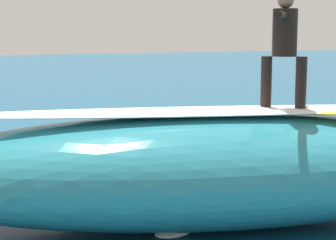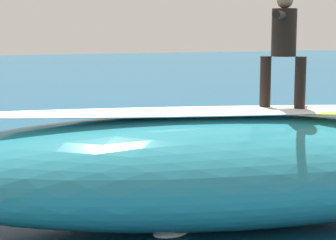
{
  "view_description": "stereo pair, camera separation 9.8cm",
  "coord_description": "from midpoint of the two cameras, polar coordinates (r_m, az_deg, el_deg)",
  "views": [
    {
      "loc": [
        4.45,
        8.78,
        2.64
      ],
      "look_at": [
        0.5,
        0.11,
        1.22
      ],
      "focal_mm": 63.94,
      "sensor_mm": 36.0,
      "label": 1
    },
    {
      "loc": [
        4.36,
        8.82,
        2.64
      ],
      "look_at": [
        0.5,
        0.11,
        1.22
      ],
      "focal_mm": 63.94,
      "sensor_mm": 36.0,
      "label": 2
    }
  ],
  "objects": [
    {
      "name": "foam_patch_near",
      "position": [
        7.91,
        0.69,
        -10.63
      ],
      "size": [
        0.6,
        0.45,
        0.11
      ],
      "primitive_type": "ellipsoid",
      "rotation": [
        0.0,
        0.0,
        0.21
      ],
      "color": "white",
      "rests_on": "ground_plane"
    },
    {
      "name": "surfboard_riding",
      "position": [
        8.33,
        11.13,
        0.89
      ],
      "size": [
        1.86,
        1.76,
        0.07
      ],
      "primitive_type": "ellipsoid",
      "rotation": [
        0.0,
        0.0,
        -0.74
      ],
      "color": "yellow",
      "rests_on": "wave_crest"
    },
    {
      "name": "surfer_paddling",
      "position": [
        11.38,
        -7.14,
        -3.92
      ],
      "size": [
        1.69,
        0.74,
        0.31
      ],
      "rotation": [
        0.0,
        0.0,
        0.31
      ],
      "color": "black",
      "rests_on": "surfboard_paddling"
    },
    {
      "name": "wave_foam_lip",
      "position": [
        8.06,
        4.3,
        0.82
      ],
      "size": [
        7.17,
        2.91,
        0.08
      ],
      "primitive_type": "ellipsoid",
      "rotation": [
        0.0,
        0.0,
        -0.29
      ],
      "color": "white",
      "rests_on": "wave_crest"
    },
    {
      "name": "surfboard_paddling",
      "position": [
        11.35,
        -7.67,
        -4.87
      ],
      "size": [
        2.25,
        1.16,
        0.08
      ],
      "primitive_type": "ellipsoid",
      "rotation": [
        0.0,
        0.0,
        0.31
      ],
      "color": "silver",
      "rests_on": "ground_plane"
    },
    {
      "name": "surfer_riding",
      "position": [
        8.26,
        11.31,
        7.37
      ],
      "size": [
        1.07,
        1.15,
        1.56
      ],
      "rotation": [
        0.0,
        0.0,
        -0.74
      ],
      "color": "black",
      "rests_on": "surfboard_riding"
    },
    {
      "name": "ground_plane",
      "position": [
        10.18,
        2.62,
        -6.58
      ],
      "size": [
        120.0,
        120.0,
        0.0
      ],
      "primitive_type": "plane",
      "color": "#145175"
    },
    {
      "name": "foam_patch_mid",
      "position": [
        13.95,
        13.66,
        -2.39
      ],
      "size": [
        0.84,
        0.8,
        0.15
      ],
      "primitive_type": "ellipsoid",
      "rotation": [
        0.0,
        0.0,
        0.01
      ],
      "color": "white",
      "rests_on": "ground_plane"
    },
    {
      "name": "wave_crest",
      "position": [
        8.21,
        4.24,
        -4.76
      ],
      "size": [
        8.87,
        4.88,
        1.53
      ],
      "primitive_type": "ellipsoid",
      "rotation": [
        0.0,
        0.0,
        -0.29
      ],
      "color": "teal",
      "rests_on": "ground_plane"
    },
    {
      "name": "foam_patch_far",
      "position": [
        12.14,
        -5.54,
        -3.92
      ],
      "size": [
        0.72,
        0.93,
        0.09
      ],
      "primitive_type": "ellipsoid",
      "rotation": [
        0.0,
        0.0,
        1.88
      ],
      "color": "white",
      "rests_on": "ground_plane"
    }
  ]
}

